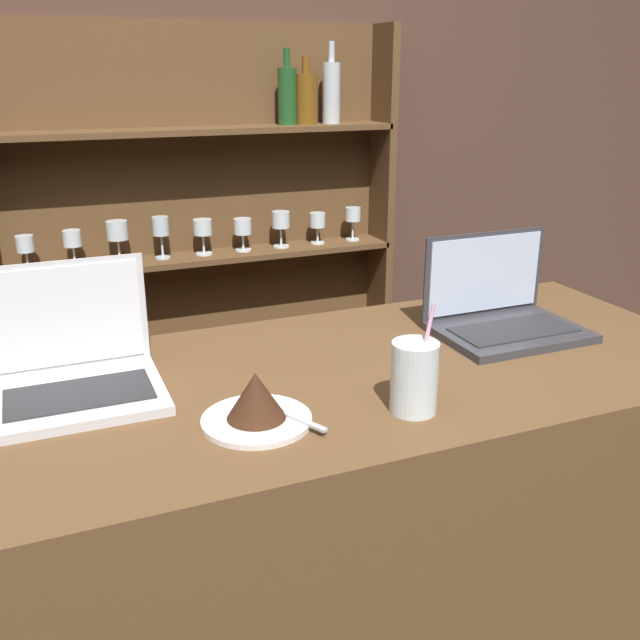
# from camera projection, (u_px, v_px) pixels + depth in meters

# --- Properties ---
(bar_counter) EXTENTS (1.82, 0.69, 1.04)m
(bar_counter) POSITION_uv_depth(u_px,v_px,m) (296.00, 599.00, 1.54)
(bar_counter) COLOR brown
(bar_counter) RESTS_ON ground_plane
(back_wall) EXTENTS (7.00, 0.06, 2.70)m
(back_wall) POSITION_uv_depth(u_px,v_px,m) (151.00, 147.00, 2.48)
(back_wall) COLOR #4C3328
(back_wall) RESTS_ON ground_plane
(back_shelf) EXTENTS (1.44, 0.18, 1.76)m
(back_shelf) POSITION_uv_depth(u_px,v_px,m) (206.00, 266.00, 2.61)
(back_shelf) COLOR brown
(back_shelf) RESTS_ON ground_plane
(laptop_near) EXTENTS (0.30, 0.25, 0.23)m
(laptop_near) POSITION_uv_depth(u_px,v_px,m) (75.00, 368.00, 1.30)
(laptop_near) COLOR silver
(laptop_near) RESTS_ON bar_counter
(laptop_far) EXTENTS (0.32, 0.23, 0.21)m
(laptop_far) POSITION_uv_depth(u_px,v_px,m) (501.00, 312.00, 1.60)
(laptop_far) COLOR #333338
(laptop_far) RESTS_ON bar_counter
(cake_plate) EXTENTS (0.19, 0.19, 0.09)m
(cake_plate) POSITION_uv_depth(u_px,v_px,m) (256.00, 403.00, 1.19)
(cake_plate) COLOR silver
(cake_plate) RESTS_ON bar_counter
(water_glass) EXTENTS (0.08, 0.08, 0.19)m
(water_glass) POSITION_uv_depth(u_px,v_px,m) (414.00, 377.00, 1.22)
(water_glass) COLOR silver
(water_glass) RESTS_ON bar_counter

